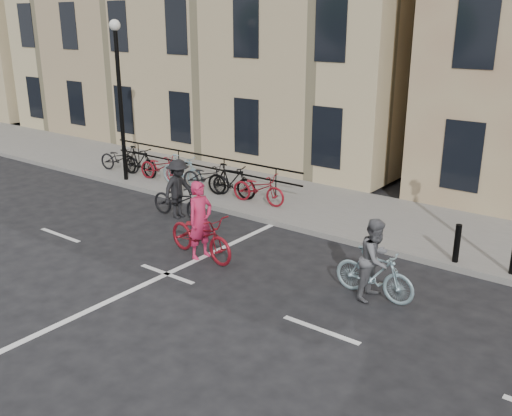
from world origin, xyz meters
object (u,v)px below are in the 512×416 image
Objects in this scene: cyclist_pink at (201,232)px; cyclist_dark at (179,195)px; cyclist_grey at (375,266)px; lamp_post at (119,81)px.

cyclist_dark is (-2.46, 1.76, 0.02)m from cyclist_pink.
cyclist_grey is at bearing -101.72° from cyclist_dark.
cyclist_dark reaches higher than cyclist_grey.
cyclist_pink is 3.03m from cyclist_dark.
cyclist_pink reaches higher than cyclist_dark.
cyclist_grey is at bearing -13.81° from lamp_post.
cyclist_grey is at bearing -74.91° from cyclist_pink.
cyclist_dark is at bearing 81.63° from cyclist_grey.
cyclist_grey is (4.21, 0.59, 0.04)m from cyclist_pink.
cyclist_pink is 1.24× the size of cyclist_grey.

